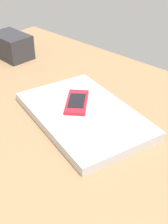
{
  "coord_description": "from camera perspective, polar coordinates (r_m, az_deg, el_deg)",
  "views": [
    {
      "loc": [
        53.77,
        -48.8,
        48.66
      ],
      "look_at": [
        8.51,
        0.13,
        5.0
      ],
      "focal_mm": 49.8,
      "sensor_mm": 36.0,
      "label": 1
    }
  ],
  "objects": [
    {
      "name": "desk_organizer",
      "position": [
        1.18,
        -13.17,
        11.75
      ],
      "size": [
        15.0,
        9.94,
        8.59
      ],
      "primitive_type": "cube",
      "rotation": [
        0.0,
        0.0,
        -0.03
      ],
      "color": "#2D2D33",
      "rests_on": "desk_surface"
    },
    {
      "name": "cell_phone_on_laptop",
      "position": [
        0.82,
        -1.32,
        1.86
      ],
      "size": [
        11.45,
        12.63,
        1.02
      ],
      "color": "red",
      "rests_on": "laptop_closed"
    },
    {
      "name": "desk_surface",
      "position": [
        0.87,
        -4.2,
        0.12
      ],
      "size": [
        120.0,
        80.0,
        3.0
      ],
      "primitive_type": "cube",
      "color": "#9E7751",
      "rests_on": "ground"
    },
    {
      "name": "laptop_closed",
      "position": [
        0.8,
        0.0,
        -0.5
      ],
      "size": [
        40.48,
        31.46,
        2.32
      ],
      "primitive_type": "cube",
      "rotation": [
        0.0,
        0.0,
        -0.27
      ],
      "color": "#B7BABC",
      "rests_on": "desk_surface"
    }
  ]
}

